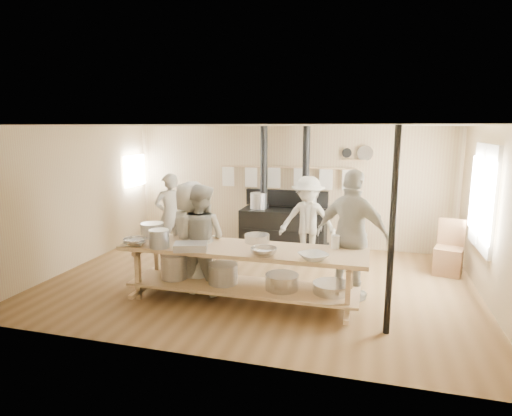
% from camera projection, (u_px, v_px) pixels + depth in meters
% --- Properties ---
extents(ground, '(7.00, 7.00, 0.00)m').
position_uv_depth(ground, '(258.00, 281.00, 7.24)').
color(ground, brown).
rests_on(ground, ground).
extents(room_shell, '(7.00, 7.00, 7.00)m').
position_uv_depth(room_shell, '(258.00, 187.00, 6.94)').
color(room_shell, tan).
rests_on(room_shell, ground).
extents(window_right, '(0.09, 1.50, 1.65)m').
position_uv_depth(window_right, '(484.00, 197.00, 6.63)').
color(window_right, beige).
rests_on(window_right, ground).
extents(left_opening, '(0.00, 0.90, 0.90)m').
position_uv_depth(left_opening, '(135.00, 171.00, 9.74)').
color(left_opening, white).
rests_on(left_opening, ground).
extents(stove, '(1.90, 0.75, 2.60)m').
position_uv_depth(stove, '(283.00, 225.00, 9.15)').
color(stove, black).
rests_on(stove, ground).
extents(towel_rail, '(3.00, 0.04, 0.47)m').
position_uv_depth(towel_rail, '(287.00, 175.00, 9.22)').
color(towel_rail, tan).
rests_on(towel_rail, ground).
extents(back_wall_shelf, '(0.63, 0.14, 0.32)m').
position_uv_depth(back_wall_shelf, '(357.00, 155.00, 8.80)').
color(back_wall_shelf, tan).
rests_on(back_wall_shelf, ground).
extents(prep_table, '(3.60, 0.90, 0.85)m').
position_uv_depth(prep_table, '(242.00, 269.00, 6.29)').
color(prep_table, tan).
rests_on(prep_table, ground).
extents(support_post, '(0.08, 0.08, 2.60)m').
position_uv_depth(support_post, '(392.00, 234.00, 5.19)').
color(support_post, black).
rests_on(support_post, ground).
extents(cook_far_left, '(0.73, 0.72, 1.69)m').
position_uv_depth(cook_far_left, '(170.00, 215.00, 8.50)').
color(cook_far_left, '#ADAA99').
rests_on(cook_far_left, ground).
extents(cook_left, '(0.93, 0.77, 1.72)m').
position_uv_depth(cook_left, '(201.00, 239.00, 6.66)').
color(cook_left, '#ADAA99').
rests_on(cook_left, ground).
extents(cook_center, '(0.97, 0.76, 1.76)m').
position_uv_depth(cook_center, '(191.00, 236.00, 6.73)').
color(cook_center, '#ADAA99').
rests_on(cook_center, ground).
extents(cook_right, '(1.26, 0.88, 1.98)m').
position_uv_depth(cook_right, '(352.00, 236.00, 6.29)').
color(cook_right, '#ADAA99').
rests_on(cook_right, ground).
extents(cook_by_window, '(1.10, 0.65, 1.68)m').
position_uv_depth(cook_by_window, '(308.00, 220.00, 8.08)').
color(cook_by_window, '#ADAA99').
rests_on(cook_by_window, ground).
extents(chair, '(0.55, 0.55, 0.97)m').
position_uv_depth(chair, '(448.00, 258.00, 7.57)').
color(chair, brown).
rests_on(chair, ground).
extents(bowl_white_a, '(0.42, 0.42, 0.08)m').
position_uv_depth(bowl_white_a, '(135.00, 243.00, 6.31)').
color(bowl_white_a, silver).
rests_on(bowl_white_a, prep_table).
extents(bowl_steel_a, '(0.48, 0.48, 0.11)m').
position_uv_depth(bowl_steel_a, '(135.00, 242.00, 6.31)').
color(bowl_steel_a, silver).
rests_on(bowl_steel_a, prep_table).
extents(bowl_white_b, '(0.52, 0.52, 0.09)m').
position_uv_depth(bowl_white_b, '(313.00, 257.00, 5.63)').
color(bowl_white_b, silver).
rests_on(bowl_white_b, prep_table).
extents(bowl_steel_b, '(0.51, 0.51, 0.11)m').
position_uv_depth(bowl_steel_b, '(264.00, 252.00, 5.80)').
color(bowl_steel_b, silver).
rests_on(bowl_steel_b, prep_table).
extents(roasting_pan, '(0.53, 0.44, 0.10)m').
position_uv_depth(roasting_pan, '(191.00, 247.00, 6.08)').
color(roasting_pan, '#B2B2B7').
rests_on(roasting_pan, prep_table).
extents(mixing_bowl_large, '(0.50, 0.50, 0.12)m').
position_uv_depth(mixing_bowl_large, '(257.00, 238.00, 6.50)').
color(mixing_bowl_large, silver).
rests_on(mixing_bowl_large, prep_table).
extents(bucket_galv, '(0.32, 0.32, 0.26)m').
position_uv_depth(bucket_galv, '(159.00, 239.00, 6.19)').
color(bucket_galv, gray).
rests_on(bucket_galv, prep_table).
extents(deep_bowl_enamel, '(0.41, 0.41, 0.23)m').
position_uv_depth(deep_bowl_enamel, '(152.00, 230.00, 6.79)').
color(deep_bowl_enamel, silver).
rests_on(deep_bowl_enamel, prep_table).
extents(pitcher, '(0.15, 0.15, 0.19)m').
position_uv_depth(pitcher, '(335.00, 242.00, 6.15)').
color(pitcher, silver).
rests_on(pitcher, prep_table).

